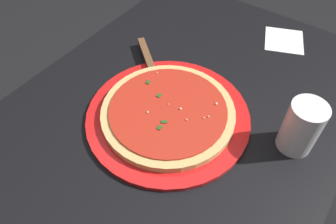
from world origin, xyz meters
The scene contains 6 objects.
restaurant_table centered at (0.00, 0.00, 0.61)m, with size 1.13×0.73×0.75m.
serving_plate centered at (-0.02, -0.01, 0.76)m, with size 0.37×0.37×0.01m, color red.
pizza centered at (-0.02, -0.01, 0.77)m, with size 0.30×0.30×0.02m.
pizza_server centered at (-0.13, -0.14, 0.77)m, with size 0.17×0.20×0.01m.
cup_tall_drink centered at (-0.12, 0.26, 0.81)m, with size 0.07×0.07×0.12m, color silver.
napkin_folded_right centered at (-0.45, 0.10, 0.75)m, with size 0.11×0.11×0.00m, color white.
Camera 1 is at (0.37, 0.27, 1.33)m, focal length 34.68 mm.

